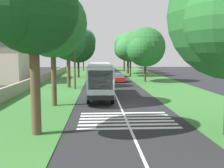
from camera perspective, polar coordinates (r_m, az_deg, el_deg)
ground at (r=24.79m, az=1.70°, el=-4.60°), size 160.00×160.00×0.00m
grass_verge_left at (r=40.02m, az=-11.90°, el=-0.55°), size 120.00×8.00×0.04m
grass_verge_right at (r=40.84m, az=11.48°, el=-0.40°), size 120.00×8.00×0.04m
centre_line at (r=39.59m, az=-0.09°, el=-0.51°), size 110.00×0.16×0.01m
coach_bus at (r=29.07m, az=-2.59°, el=1.27°), size 11.16×2.62×3.73m
zebra_crossing at (r=19.36m, az=3.08°, el=-7.69°), size 4.95×6.80×0.01m
trailing_car_0 at (r=46.23m, az=1.54°, el=1.29°), size 4.30×1.78×1.43m
trailing_car_1 at (r=53.96m, az=-2.80°, el=1.99°), size 4.30×1.78×1.43m
trailing_minibus_0 at (r=64.80m, az=-2.97°, el=3.48°), size 6.00×2.14×2.53m
roadside_tree_left_0 at (r=78.28m, az=-6.36°, el=9.01°), size 8.24×7.38×12.29m
roadside_tree_left_1 at (r=55.61m, az=-7.42°, el=8.03°), size 8.40×7.10×10.14m
roadside_tree_left_2 at (r=24.83m, az=-13.04°, el=12.22°), size 7.45×6.16×10.54m
roadside_tree_left_3 at (r=38.50m, az=-9.64°, el=8.48°), size 6.12×4.93×8.81m
roadside_tree_left_4 at (r=16.12m, az=-16.99°, el=14.63°), size 6.35×5.17×9.82m
roadside_tree_right_0 at (r=58.36m, az=3.79°, el=7.79°), size 7.88×6.63×9.66m
roadside_tree_right_2 at (r=76.14m, az=2.55°, el=8.53°), size 6.93×5.68×10.69m
roadside_tree_right_3 at (r=46.58m, az=6.99°, el=7.67°), size 8.18×6.83×9.41m
roadside_tree_right_4 at (r=66.83m, az=3.28°, el=7.70°), size 8.70×7.01×10.00m
utility_pole at (r=36.38m, az=-8.05°, el=5.97°), size 0.24×1.40×8.68m
roadside_wall at (r=45.46m, az=-15.20°, el=1.04°), size 70.00×0.40×1.34m
roadside_building at (r=50.82m, az=-21.15°, el=4.58°), size 14.10×7.62×7.00m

